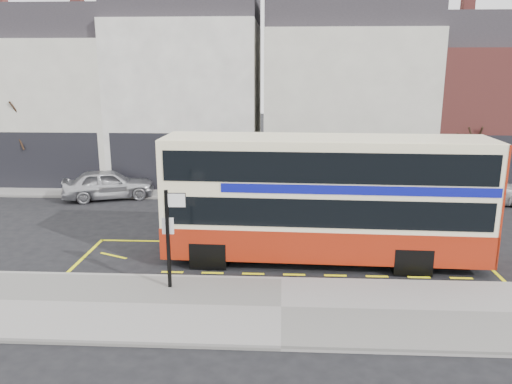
# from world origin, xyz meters

# --- Properties ---
(ground) EXTENTS (120.00, 120.00, 0.00)m
(ground) POSITION_xyz_m (0.00, 0.00, 0.00)
(ground) COLOR black
(ground) RESTS_ON ground
(pavement) EXTENTS (40.00, 4.00, 0.15)m
(pavement) POSITION_xyz_m (0.00, -2.30, 0.07)
(pavement) COLOR gray
(pavement) RESTS_ON ground
(kerb) EXTENTS (40.00, 0.15, 0.15)m
(kerb) POSITION_xyz_m (0.00, -0.38, 0.07)
(kerb) COLOR gray
(kerb) RESTS_ON ground
(far_pavement) EXTENTS (50.00, 3.00, 0.15)m
(far_pavement) POSITION_xyz_m (0.00, 11.00, 0.07)
(far_pavement) COLOR gray
(far_pavement) RESTS_ON ground
(road_markings) EXTENTS (14.00, 3.40, 0.01)m
(road_markings) POSITION_xyz_m (0.00, 1.60, 0.01)
(road_markings) COLOR #FFFB0D
(road_markings) RESTS_ON ground
(terrace_far_left) EXTENTS (8.00, 8.01, 10.80)m
(terrace_far_left) POSITION_xyz_m (-13.50, 14.99, 4.82)
(terrace_far_left) COLOR silver
(terrace_far_left) RESTS_ON ground
(terrace_left) EXTENTS (8.00, 8.01, 11.80)m
(terrace_left) POSITION_xyz_m (-5.50, 14.99, 5.32)
(terrace_left) COLOR white
(terrace_left) RESTS_ON ground
(terrace_green_shop) EXTENTS (9.00, 8.01, 11.30)m
(terrace_green_shop) POSITION_xyz_m (3.50, 14.99, 5.07)
(terrace_green_shop) COLOR silver
(terrace_green_shop) RESTS_ON ground
(terrace_right) EXTENTS (9.00, 8.01, 10.30)m
(terrace_right) POSITION_xyz_m (12.50, 14.99, 4.57)
(terrace_right) COLOR brown
(terrace_right) RESTS_ON ground
(double_decker_bus) EXTENTS (10.86, 2.83, 4.31)m
(double_decker_bus) POSITION_xyz_m (1.44, 1.55, 2.27)
(double_decker_bus) COLOR #FFF2C2
(double_decker_bus) RESTS_ON ground
(bus_stop_post) EXTENTS (0.74, 0.13, 2.98)m
(bus_stop_post) POSITION_xyz_m (-3.27, -1.17, 1.94)
(bus_stop_post) COLOR black
(bus_stop_post) RESTS_ON pavement
(car_silver) EXTENTS (4.85, 3.19, 1.54)m
(car_silver) POSITION_xyz_m (-8.86, 9.52, 0.77)
(car_silver) COLOR #B9B9BE
(car_silver) RESTS_ON ground
(car_grey) EXTENTS (4.64, 2.21, 1.47)m
(car_grey) POSITION_xyz_m (-2.55, 9.44, 0.73)
(car_grey) COLOR #373A3E
(car_grey) RESTS_ON ground
(car_white) EXTENTS (5.17, 2.28, 1.47)m
(car_white) POSITION_xyz_m (9.68, 9.68, 0.74)
(car_white) COLOR silver
(car_white) RESTS_ON ground
(street_tree_left) EXTENTS (2.87, 2.87, 6.19)m
(street_tree_left) POSITION_xyz_m (-14.08, 11.89, 4.22)
(street_tree_left) COLOR #321F16
(street_tree_left) RESTS_ON ground
(street_tree_right) EXTENTS (2.17, 2.17, 4.68)m
(street_tree_right) POSITION_xyz_m (9.46, 11.34, 3.18)
(street_tree_right) COLOR #321F16
(street_tree_right) RESTS_ON ground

